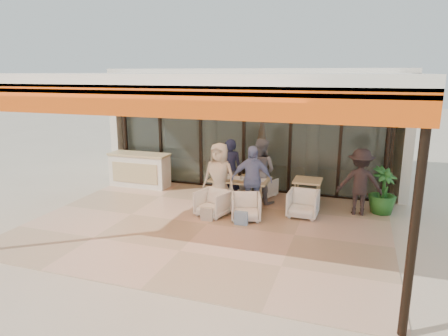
% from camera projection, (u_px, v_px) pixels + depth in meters
% --- Properties ---
extents(ground, '(70.00, 70.00, 0.00)m').
position_uv_depth(ground, '(207.00, 225.00, 9.18)').
color(ground, '#C6B293').
rests_on(ground, ground).
extents(terrace_floor, '(8.00, 6.00, 0.01)m').
position_uv_depth(terrace_floor, '(207.00, 225.00, 9.18)').
color(terrace_floor, tan).
rests_on(terrace_floor, ground).
extents(terrace_structure, '(8.00, 6.00, 3.40)m').
position_uv_depth(terrace_structure, '(201.00, 81.00, 8.17)').
color(terrace_structure, silver).
rests_on(terrace_structure, ground).
extents(glass_storefront, '(8.08, 0.10, 3.20)m').
position_uv_depth(glass_storefront, '(244.00, 137.00, 11.57)').
color(glass_storefront, '#9EADA3').
rests_on(glass_storefront, ground).
extents(interior_block, '(9.05, 3.62, 3.52)m').
position_uv_depth(interior_block, '(263.00, 108.00, 13.55)').
color(interior_block, silver).
rests_on(interior_block, ground).
extents(host_counter, '(1.85, 0.65, 1.04)m').
position_uv_depth(host_counter, '(140.00, 170.00, 12.13)').
color(host_counter, silver).
rests_on(host_counter, ground).
extents(dining_table, '(1.50, 0.90, 0.93)m').
position_uv_depth(dining_table, '(240.00, 180.00, 10.35)').
color(dining_table, tan).
rests_on(dining_table, ground).
extents(chair_far_left, '(0.69, 0.66, 0.59)m').
position_uv_depth(chair_far_left, '(236.00, 184.00, 11.44)').
color(chair_far_left, white).
rests_on(chair_far_left, ground).
extents(chair_far_right, '(0.75, 0.73, 0.61)m').
position_uv_depth(chair_far_right, '(264.00, 186.00, 11.17)').
color(chair_far_right, white).
rests_on(chair_far_right, ground).
extents(chair_near_left, '(0.83, 0.80, 0.71)m').
position_uv_depth(chair_near_left, '(213.00, 202.00, 9.67)').
color(chair_near_left, white).
rests_on(chair_near_left, ground).
extents(chair_near_right, '(0.84, 0.81, 0.70)m').
position_uv_depth(chair_near_right, '(246.00, 206.00, 9.41)').
color(chair_near_right, white).
rests_on(chair_near_right, ground).
extents(diner_navy, '(0.70, 0.54, 1.69)m').
position_uv_depth(diner_navy, '(230.00, 169.00, 10.85)').
color(diner_navy, '#171A33').
rests_on(diner_navy, ground).
extents(diner_grey, '(1.00, 0.87, 1.74)m').
position_uv_depth(diner_grey, '(260.00, 171.00, 10.58)').
color(diner_grey, slate).
rests_on(diner_grey, ground).
extents(diner_cream, '(0.89, 0.62, 1.73)m').
position_uv_depth(diner_cream, '(219.00, 177.00, 10.02)').
color(diner_cream, beige).
rests_on(diner_cream, ground).
extents(diner_periwinkle, '(1.06, 0.61, 1.71)m').
position_uv_depth(diner_periwinkle, '(252.00, 180.00, 9.76)').
color(diner_periwinkle, '#707EBB').
rests_on(diner_periwinkle, ground).
extents(tote_bag_cream, '(0.30, 0.10, 0.34)m').
position_uv_depth(tote_bag_cream, '(207.00, 215.00, 9.35)').
color(tote_bag_cream, silver).
rests_on(tote_bag_cream, ground).
extents(tote_bag_blue, '(0.30, 0.10, 0.34)m').
position_uv_depth(tote_bag_blue, '(241.00, 219.00, 9.09)').
color(tote_bag_blue, '#99BFD8').
rests_on(tote_bag_blue, ground).
extents(side_table, '(0.70, 0.70, 0.74)m').
position_uv_depth(side_table, '(308.00, 184.00, 10.23)').
color(side_table, tan).
rests_on(side_table, ground).
extents(side_chair, '(0.72, 0.68, 0.72)m').
position_uv_depth(side_chair, '(303.00, 203.00, 9.60)').
color(side_chair, white).
rests_on(side_chair, ground).
extents(standing_woman, '(1.12, 0.70, 1.66)m').
position_uv_depth(standing_woman, '(360.00, 182.00, 9.65)').
color(standing_woman, black).
rests_on(standing_woman, ground).
extents(potted_palm, '(0.93, 0.93, 1.18)m').
position_uv_depth(potted_palm, '(383.00, 191.00, 9.76)').
color(potted_palm, '#1E5919').
rests_on(potted_palm, ground).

